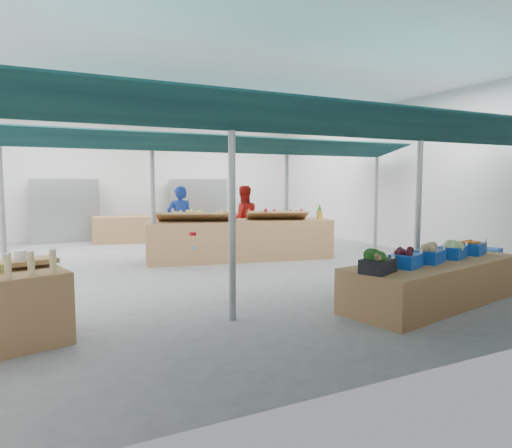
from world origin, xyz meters
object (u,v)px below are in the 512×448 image
object	(u,v)px
crate_stack	(490,263)
vendor_right	(243,219)
vendor_left	(180,221)
veg_counter	(435,282)
fruit_counter	(240,240)

from	to	relation	value
crate_stack	vendor_right	world-z (taller)	vendor_right
vendor_left	veg_counter	bearing A→B (deg)	121.90
veg_counter	crate_stack	distance (m)	2.66
veg_counter	fruit_counter	xyz separation A→B (m)	(-1.11, 5.11, 0.15)
veg_counter	fruit_counter	size ratio (longest dim) A/B	0.76
veg_counter	crate_stack	bearing A→B (deg)	7.70
veg_counter	vendor_right	bearing A→B (deg)	83.06
vendor_right	fruit_counter	bearing A→B (deg)	72.90
veg_counter	vendor_left	xyz separation A→B (m)	(-2.31, 6.21, 0.58)
veg_counter	vendor_left	world-z (taller)	vendor_left
fruit_counter	vendor_right	distance (m)	1.32
veg_counter	crate_stack	xyz separation A→B (m)	(2.51, 0.88, -0.04)
vendor_right	veg_counter	bearing A→B (deg)	106.19
fruit_counter	crate_stack	bearing A→B (deg)	-37.99
fruit_counter	vendor_right	world-z (taller)	vendor_right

